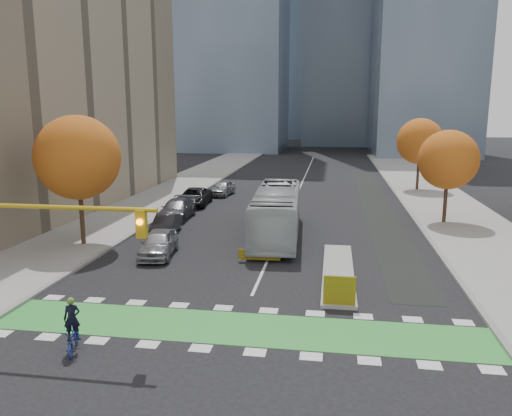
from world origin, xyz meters
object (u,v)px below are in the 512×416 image
(bus, at_px, (277,212))
(parked_car_a, at_px, (159,243))
(hazard_board, at_px, (339,290))
(tree_east_far, at_px, (420,141))
(traffic_signal_west, at_px, (14,234))
(cyclist, at_px, (73,333))
(tree_west, at_px, (78,158))
(tree_east_near, at_px, (448,160))
(parked_car_b, at_px, (166,225))
(parked_car_e, at_px, (223,188))
(parked_car_d, at_px, (194,197))
(parked_car_c, at_px, (177,209))

(bus, distance_m, parked_car_a, 8.51)
(hazard_board, distance_m, tree_east_far, 35.13)
(traffic_signal_west, height_order, cyclist, traffic_signal_west)
(traffic_signal_west, relative_size, parked_car_a, 1.88)
(tree_west, bearing_deg, tree_east_far, 46.70)
(traffic_signal_west, xyz_separation_m, parked_car_a, (1.43, 11.11, -3.26))
(hazard_board, relative_size, traffic_signal_west, 0.16)
(tree_west, relative_size, tree_east_near, 1.16)
(hazard_board, bearing_deg, parked_car_a, 148.65)
(hazard_board, xyz_separation_m, tree_east_far, (8.50, 33.80, 4.44))
(parked_car_b, relative_size, parked_car_e, 0.95)
(tree_west, bearing_deg, parked_car_a, -14.31)
(bus, height_order, parked_car_e, bus)
(tree_east_near, height_order, traffic_signal_west, tree_east_near)
(traffic_signal_west, height_order, bus, traffic_signal_west)
(parked_car_b, distance_m, parked_car_d, 10.82)
(hazard_board, height_order, parked_car_d, parked_car_d)
(bus, distance_m, parked_car_e, 17.50)
(tree_west, distance_m, cyclist, 15.61)
(tree_west, xyz_separation_m, parked_car_d, (3.21, 14.37, -4.85))
(parked_car_b, bearing_deg, traffic_signal_west, -96.30)
(bus, bearing_deg, traffic_signal_west, -118.24)
(tree_east_far, relative_size, parked_car_c, 1.44)
(parked_car_c, xyz_separation_m, parked_car_e, (1.17, 11.40, -0.04))
(tree_east_near, height_order, bus, tree_east_near)
(traffic_signal_west, bearing_deg, parked_car_c, 91.75)
(parked_car_a, bearing_deg, cyclist, -92.40)
(cyclist, height_order, parked_car_b, cyclist)
(tree_east_near, relative_size, bus, 0.57)
(tree_west, distance_m, tree_east_far, 35.73)
(tree_west, xyz_separation_m, tree_east_far, (24.50, 26.00, -0.38))
(tree_west, distance_m, parked_car_e, 21.09)
(parked_car_e, bearing_deg, parked_car_d, -97.56)
(hazard_board, bearing_deg, parked_car_e, 112.31)
(bus, bearing_deg, parked_car_e, 111.68)
(hazard_board, xyz_separation_m, traffic_signal_west, (-11.93, -4.71, 3.23))
(tree_east_near, bearing_deg, cyclist, -126.84)
(cyclist, xyz_separation_m, bus, (5.34, 17.41, 1.04))
(bus, xyz_separation_m, parked_car_d, (-8.69, 10.24, -0.95))
(cyclist, bearing_deg, parked_car_e, 75.21)
(cyclist, bearing_deg, hazard_board, 11.95)
(parked_car_e, bearing_deg, parked_car_c, -89.58)
(hazard_board, bearing_deg, parked_car_b, 135.92)
(tree_west, distance_m, parked_car_a, 7.46)
(tree_east_far, bearing_deg, bus, -119.95)
(tree_west, relative_size, parked_car_b, 2.01)
(tree_east_far, relative_size, parked_car_b, 1.87)
(traffic_signal_west, bearing_deg, parked_car_a, 82.67)
(parked_car_b, bearing_deg, cyclist, -87.88)
(traffic_signal_west, distance_m, parked_car_d, 27.10)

